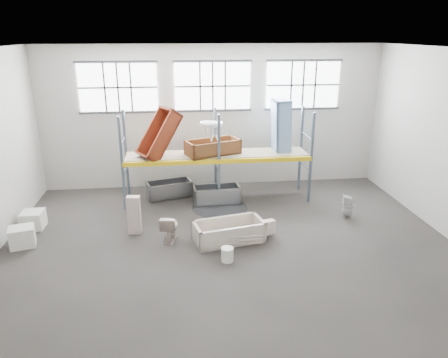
{
  "coord_description": "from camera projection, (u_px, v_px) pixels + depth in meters",
  "views": [
    {
      "loc": [
        -1.3,
        -9.85,
        5.39
      ],
      "look_at": [
        0.0,
        1.5,
        1.4
      ],
      "focal_mm": 34.03,
      "sensor_mm": 36.0,
      "label": 1
    }
  ],
  "objects": [
    {
      "name": "window_left",
      "position": [
        118.0,
        87.0,
        14.26
      ],
      "size": [
        2.6,
        0.04,
        1.6
      ],
      "primitive_type": "cube",
      "color": "white",
      "rests_on": "wall_back"
    },
    {
      "name": "rust_tub_tilted",
      "position": [
        159.0,
        134.0,
        13.44
      ],
      "size": [
        1.6,
        1.41,
        1.69
      ],
      "primitive_type": null,
      "rotation": [
        0.0,
        -0.96,
        0.55
      ],
      "color": "maroon",
      "rests_on": "shelf_deck"
    },
    {
      "name": "steel_tub_right",
      "position": [
        217.0,
        194.0,
        14.04
      ],
      "size": [
        1.57,
        0.8,
        0.56
      ],
      "primitive_type": null,
      "rotation": [
        0.0,
        0.0,
        0.06
      ],
      "color": "#A8ACB1",
      "rests_on": "floor"
    },
    {
      "name": "window_mid",
      "position": [
        213.0,
        86.0,
        14.61
      ],
      "size": [
        2.6,
        0.04,
        1.6
      ],
      "primitive_type": "cube",
      "color": "white",
      "rests_on": "wall_back"
    },
    {
      "name": "toilet_white",
      "position": [
        348.0,
        206.0,
        12.9
      ],
      "size": [
        0.38,
        0.37,
        0.7
      ],
      "primitive_type": "imported",
      "rotation": [
        0.0,
        0.0,
        -1.78
      ],
      "color": "silver",
      "rests_on": "floor"
    },
    {
      "name": "steel_tub_left",
      "position": [
        169.0,
        189.0,
        14.55
      ],
      "size": [
        1.62,
        1.05,
        0.55
      ],
      "primitive_type": null,
      "rotation": [
        0.0,
        0.0,
        0.25
      ],
      "color": "#989A9E",
      "rests_on": "floor"
    },
    {
      "name": "rack_upright_mb",
      "position": [
        215.0,
        151.0,
        14.51
      ],
      "size": [
        0.08,
        0.08,
        3.0
      ],
      "primitive_type": "cube",
      "color": "slate",
      "rests_on": "floor"
    },
    {
      "name": "bathtub_beige",
      "position": [
        229.0,
        231.0,
        11.47
      ],
      "size": [
        2.0,
        1.25,
        0.55
      ],
      "primitive_type": null,
      "rotation": [
        0.0,
        0.0,
        0.21
      ],
      "color": "beige",
      "rests_on": "floor"
    },
    {
      "name": "carton_far",
      "position": [
        33.0,
        220.0,
        12.22
      ],
      "size": [
        0.61,
        0.61,
        0.5
      ],
      "primitive_type": "cube",
      "rotation": [
        0.0,
        0.0,
        -0.0
      ],
      "color": "silver",
      "rests_on": "floor"
    },
    {
      "name": "rack_upright_rb",
      "position": [
        301.0,
        149.0,
        14.83
      ],
      "size": [
        0.08,
        0.08,
        3.0
      ],
      "primitive_type": "cube",
      "color": "slate",
      "rests_on": "floor"
    },
    {
      "name": "shelf_deck",
      "position": [
        217.0,
        154.0,
        13.92
      ],
      "size": [
        5.9,
        1.1,
        0.03
      ],
      "primitive_type": "cube",
      "color": "gray",
      "rests_on": "floor"
    },
    {
      "name": "bucket",
      "position": [
        227.0,
        254.0,
        10.46
      ],
      "size": [
        0.32,
        0.32,
        0.36
      ],
      "primitive_type": "cylinder",
      "rotation": [
        0.0,
        0.0,
        0.03
      ],
      "color": "silver",
      "rests_on": "floor"
    },
    {
      "name": "window_right",
      "position": [
        303.0,
        85.0,
        14.95
      ],
      "size": [
        2.6,
        0.04,
        1.6
      ],
      "primitive_type": "cube",
      "color": "white",
      "rests_on": "wall_back"
    },
    {
      "name": "wet_patch",
      "position": [
        220.0,
        208.0,
        13.69
      ],
      "size": [
        1.8,
        1.8,
        0.0
      ],
      "primitive_type": "cylinder",
      "color": "black",
      "rests_on": "floor"
    },
    {
      "name": "rack_beam_front",
      "position": [
        219.0,
        162.0,
        13.38
      ],
      "size": [
        6.0,
        0.1,
        0.14
      ],
      "primitive_type": "cube",
      "color": "yellow",
      "rests_on": "floor"
    },
    {
      "name": "wall_back",
      "position": [
        213.0,
        117.0,
        15.07
      ],
      "size": [
        12.0,
        0.1,
        5.0
      ],
      "primitive_type": "cube",
      "color": "#B4B1A7",
      "rests_on": "ground"
    },
    {
      "name": "sink_on_shelf",
      "position": [
        212.0,
        140.0,
        13.55
      ],
      "size": [
        0.81,
        0.68,
        0.63
      ],
      "primitive_type": "imported",
      "rotation": [
        0.0,
        0.0,
        -0.2
      ],
      "color": "silver",
      "rests_on": "rust_tub_flat"
    },
    {
      "name": "floor",
      "position": [
        230.0,
        249.0,
        11.17
      ],
      "size": [
        12.0,
        10.0,
        0.1
      ],
      "primitive_type": "cube",
      "color": "#443E3B",
      "rests_on": "ground"
    },
    {
      "name": "rust_tub_flat",
      "position": [
        213.0,
        147.0,
        13.8
      ],
      "size": [
        1.89,
        1.35,
        0.48
      ],
      "primitive_type": null,
      "rotation": [
        0.0,
        0.0,
        0.36
      ],
      "color": "brown",
      "rests_on": "shelf_deck"
    },
    {
      "name": "toilet_beige",
      "position": [
        170.0,
        227.0,
        11.46
      ],
      "size": [
        0.57,
        0.81,
        0.75
      ],
      "primitive_type": "imported",
      "rotation": [
        0.0,
        0.0,
        2.92
      ],
      "color": "beige",
      "rests_on": "floor"
    },
    {
      "name": "cistern_tall",
      "position": [
        134.0,
        215.0,
        11.81
      ],
      "size": [
        0.38,
        0.28,
        1.1
      ],
      "primitive_type": "cube",
      "rotation": [
        0.0,
        0.0,
        -0.13
      ],
      "color": "beige",
      "rests_on": "floor"
    },
    {
      "name": "blue_tub_upright",
      "position": [
        281.0,
        127.0,
        14.07
      ],
      "size": [
        0.58,
        0.85,
        1.81
      ],
      "primitive_type": null,
      "rotation": [
        0.0,
        1.54,
        0.02
      ],
      "color": "#769CC9",
      "rests_on": "shelf_deck"
    },
    {
      "name": "rack_upright_ma",
      "position": [
        219.0,
        162.0,
        13.38
      ],
      "size": [
        0.08,
        0.08,
        3.0
      ],
      "primitive_type": "cube",
      "color": "slate",
      "rests_on": "floor"
    },
    {
      "name": "carton_near",
      "position": [
        22.0,
        237.0,
        11.18
      ],
      "size": [
        0.74,
        0.68,
        0.53
      ],
      "primitive_type": "cube",
      "rotation": [
        0.0,
        0.0,
        0.26
      ],
      "color": "silver",
      "rests_on": "floor"
    },
    {
      "name": "rack_beam_back",
      "position": [
        215.0,
        151.0,
        14.51
      ],
      "size": [
        6.0,
        0.1,
        0.14
      ],
      "primitive_type": "cube",
      "color": "yellow",
      "rests_on": "floor"
    },
    {
      "name": "rack_upright_la",
      "position": [
        122.0,
        165.0,
        13.06
      ],
      "size": [
        0.08,
        0.08,
        3.0
      ],
      "primitive_type": "cube",
      "color": "slate",
      "rests_on": "floor"
    },
    {
      "name": "rack_upright_lb",
      "position": [
        126.0,
        154.0,
        14.19
      ],
      "size": [
        0.08,
        0.08,
        3.0
      ],
      "primitive_type": "cube",
      "color": "slate",
      "rests_on": "floor"
    },
    {
      "name": "ceiling",
      "position": [
        232.0,
        47.0,
        9.49
      ],
      "size": [
        12.0,
        10.0,
        0.1
      ],
      "primitive_type": "cube",
      "color": "silver",
      "rests_on": "ground"
    },
    {
      "name": "sink_in_tub",
      "position": [
        239.0,
        234.0,
        11.57
      ],
      "size": [
        0.53,
        0.53,
        0.15
      ],
      "primitive_type": "imported",
      "rotation": [
        0.0,
        0.0,
        0.28
      ],
      "color": "beige",
      "rests_on": "bathtub_beige"
    },
    {
      "name": "cistern_spare",
      "position": [
        267.0,
        227.0,
        11.68
      ],
      "size": [
        0.46,
        0.32,
        0.4
      ],
      "primitive_type": "cube",
      "rotation": [
        0.0,
        0.0,
        0.33
      ],
      "color": "beige",
      "rests_on": "bathtub_beige"
    },
    {
      "name": "rack_upright_ra",
      "position": [
        311.0,
        158.0,
        13.71
      ],
      "size": [
        0.08,
        0.08,
        3.0
      ],
      "primitive_type": "cube",
      "color": "slate",
      "rests_on": "floor"
    },
    {
      "name": "wall_front",
      "position": [
        280.0,
        263.0,
        5.6
      ],
      "size": [
        12.0,
        0.1,
        5.0
      ],
      "primitive_type": "cube",
      "color": "#B9B5AB",
      "rests_on": "ground"
    }
  ]
}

